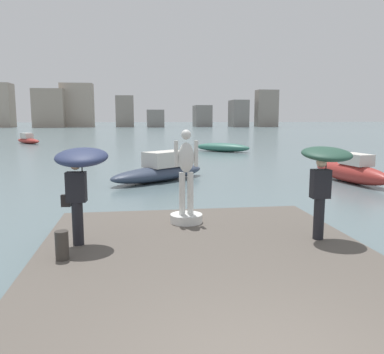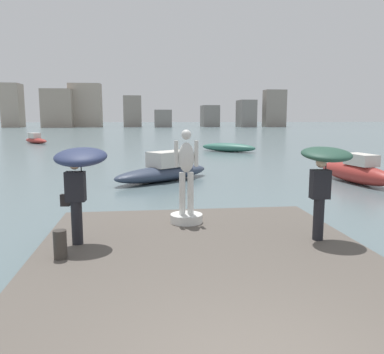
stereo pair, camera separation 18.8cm
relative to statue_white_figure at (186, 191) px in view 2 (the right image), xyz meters
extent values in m
plane|color=slate|center=(0.11, 34.02, -1.18)|extent=(400.00, 400.00, 0.00)
cube|color=#564F47|center=(0.11, -3.79, -0.98)|extent=(6.46, 10.38, 0.40)
cylinder|color=silver|center=(0.00, 0.00, -0.67)|extent=(0.79, 0.79, 0.21)
cylinder|color=silver|center=(-0.10, 0.00, -0.05)|extent=(0.15, 0.15, 1.03)
cylinder|color=silver|center=(0.10, 0.00, -0.05)|extent=(0.15, 0.15, 1.03)
ellipsoid|color=silver|center=(0.00, 0.00, 0.82)|extent=(0.38, 0.26, 0.72)
sphere|color=silver|center=(0.00, 0.00, 1.36)|extent=(0.24, 0.24, 0.24)
cylinder|color=silver|center=(-0.24, 0.00, 0.91)|extent=(0.10, 0.10, 0.62)
cylinder|color=silver|center=(0.24, 0.00, 0.91)|extent=(0.10, 0.10, 0.62)
cylinder|color=black|center=(-2.37, -1.39, -0.34)|extent=(0.22, 0.22, 0.88)
cube|color=black|center=(-2.37, -1.39, 0.40)|extent=(0.40, 0.27, 0.60)
sphere|color=tan|center=(-2.37, -1.39, 0.85)|extent=(0.21, 0.21, 0.21)
cylinder|color=#262626|center=(-2.25, -1.36, 0.69)|extent=(0.02, 0.02, 0.47)
ellipsoid|color=navy|center=(-2.25, -1.36, 0.99)|extent=(1.12, 1.15, 0.47)
cube|color=black|center=(-2.59, -1.35, 0.12)|extent=(0.19, 0.11, 0.24)
cylinder|color=black|center=(2.59, -1.70, -0.34)|extent=(0.22, 0.22, 0.88)
cube|color=black|center=(2.59, -1.70, 0.40)|extent=(0.39, 0.25, 0.60)
sphere|color=beige|center=(2.59, -1.70, 0.85)|extent=(0.21, 0.21, 0.21)
cylinder|color=#262626|center=(2.71, -1.67, 0.71)|extent=(0.02, 0.02, 0.51)
ellipsoid|color=#234738|center=(2.71, -1.67, 1.02)|extent=(1.07, 1.09, 0.37)
cylinder|color=#38332D|center=(-2.54, -2.24, -0.51)|extent=(0.24, 0.24, 0.53)
ellipsoid|color=#336B5B|center=(6.18, 24.26, -0.81)|extent=(4.76, 4.14, 0.74)
ellipsoid|color=#2D384C|center=(-0.13, 9.05, -0.83)|extent=(5.17, 4.59, 0.69)
cube|color=beige|center=(0.19, 9.30, -0.18)|extent=(2.29, 2.15, 0.71)
ellipsoid|color=#9E2D28|center=(-13.22, 37.87, -0.88)|extent=(3.88, 4.50, 0.60)
cube|color=beige|center=(-13.44, 38.15, -0.32)|extent=(1.68, 1.80, 0.62)
ellipsoid|color=#9E2D28|center=(8.47, 7.48, -0.73)|extent=(1.67, 5.15, 0.88)
cube|color=beige|center=(8.52, 7.10, -0.09)|extent=(0.97, 1.60, 0.51)
cube|color=#A89989|center=(-39.25, 115.26, 5.17)|extent=(5.05, 6.49, 12.69)
cube|color=gray|center=(-25.71, 110.86, 4.30)|extent=(8.65, 4.34, 10.95)
cube|color=#A89989|center=(-18.29, 115.26, 5.24)|extent=(9.41, 5.36, 12.84)
cube|color=gray|center=(-4.32, 114.92, 3.49)|extent=(5.33, 5.36, 9.34)
cube|color=gray|center=(4.70, 110.99, 1.37)|extent=(4.91, 6.72, 5.09)
cube|color=gray|center=(19.41, 114.38, 2.09)|extent=(5.02, 7.83, 6.53)
cube|color=gray|center=(29.79, 109.88, 2.83)|extent=(4.73, 7.63, 8.01)
cube|color=gray|center=(38.70, 110.35, 4.39)|extent=(6.38, 4.27, 11.13)
camera|label=1|loc=(-1.18, -9.41, 1.77)|focal=37.39mm
camera|label=2|loc=(-0.99, -9.44, 1.77)|focal=37.39mm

